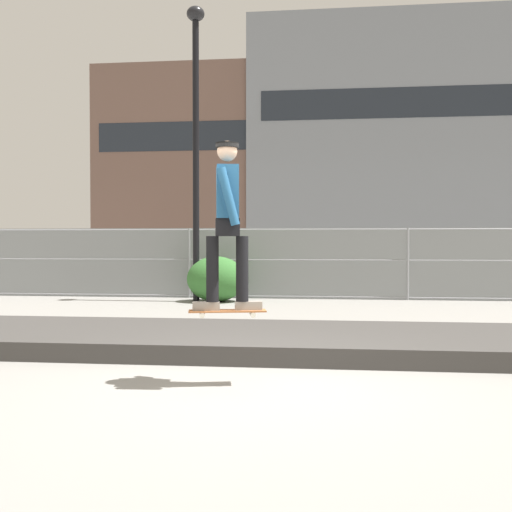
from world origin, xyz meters
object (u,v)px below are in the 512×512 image
object	(u,v)px
street_lamp	(196,120)
parked_car_near	(185,262)
shrub_left	(216,279)
skateboard	(227,311)
skater	(227,214)

from	to	relation	value
street_lamp	parked_car_near	bearing A→B (deg)	106.70
shrub_left	skateboard	bearing A→B (deg)	-78.95
skateboard	shrub_left	distance (m)	8.57
skateboard	skater	distance (m)	1.01
street_lamp	shrub_left	size ratio (longest dim) A/B	4.98
street_lamp	parked_car_near	distance (m)	5.74
skateboard	skater	size ratio (longest dim) A/B	0.47
parked_car_near	skateboard	bearing A→B (deg)	-74.86
skater	shrub_left	size ratio (longest dim) A/B	1.20
street_lamp	skateboard	bearing A→B (deg)	-75.66
shrub_left	skater	bearing A→B (deg)	-78.95
skater	parked_car_near	size ratio (longest dim) A/B	0.39
parked_car_near	shrub_left	xyz separation A→B (m)	(1.76, -4.18, -0.27)
skater	skateboard	bearing A→B (deg)	14.04
skater	street_lamp	world-z (taller)	street_lamp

